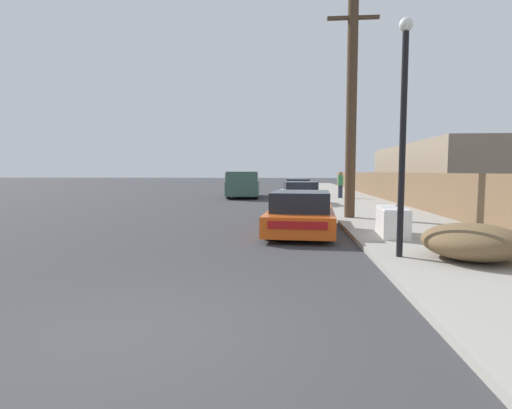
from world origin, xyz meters
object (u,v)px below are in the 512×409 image
at_px(discarded_fridge, 392,222).
at_px(pedestrian, 340,184).
at_px(utility_pole, 351,106).
at_px(car_parked_far, 298,188).
at_px(pickup_truck, 243,185).
at_px(car_parked_mid, 300,194).
at_px(street_lamp, 403,120).
at_px(parked_sports_car_red, 301,214).
at_px(brush_pile, 472,241).

distance_m(discarded_fridge, pedestrian, 15.11).
height_order(utility_pole, pedestrian, utility_pole).
distance_m(utility_pole, pedestrian, 11.42).
distance_m(discarded_fridge, car_parked_far, 18.02).
bearing_deg(pickup_truck, car_parked_far, -162.70).
xyz_separation_m(car_parked_mid, street_lamp, (1.62, -13.34, 2.17)).
bearing_deg(parked_sports_car_red, pickup_truck, 106.77).
distance_m(pickup_truck, brush_pile, 20.34).
relative_size(pickup_truck, brush_pile, 3.01).
bearing_deg(car_parked_far, discarded_fridge, -82.48).
bearing_deg(discarded_fridge, utility_pole, 101.76).
xyz_separation_m(car_parked_far, utility_pole, (1.58, -13.74, 3.50)).
relative_size(parked_sports_car_red, utility_pole, 0.60).
xyz_separation_m(parked_sports_car_red, brush_pile, (3.10, -3.86, -0.09)).
relative_size(car_parked_far, pedestrian, 2.71).
distance_m(car_parked_mid, pedestrian, 5.13).
xyz_separation_m(street_lamp, brush_pile, (1.29, -0.15, -2.29)).
relative_size(parked_sports_car_red, car_parked_far, 1.03).
xyz_separation_m(car_parked_far, brush_pile, (2.85, -20.66, -0.13)).
xyz_separation_m(pickup_truck, pedestrian, (6.35, -1.38, 0.08)).
height_order(pickup_truck, street_lamp, street_lamp).
distance_m(utility_pole, brush_pile, 7.92).
height_order(car_parked_mid, street_lamp, street_lamp).
distance_m(parked_sports_car_red, street_lamp, 4.68).
bearing_deg(parked_sports_car_red, pedestrian, 82.43).
xyz_separation_m(pickup_truck, street_lamp, (5.31, -19.08, 1.86)).
bearing_deg(utility_pole, brush_pile, -79.60).
distance_m(parked_sports_car_red, car_parked_mid, 9.63).
xyz_separation_m(parked_sports_car_red, pedestrian, (2.85, 14.00, 0.42)).
bearing_deg(discarded_fridge, parked_sports_car_red, 159.77).
relative_size(discarded_fridge, street_lamp, 0.37).
xyz_separation_m(car_parked_mid, brush_pile, (2.91, -13.48, -0.13)).
height_order(discarded_fridge, car_parked_far, car_parked_far).
bearing_deg(parked_sports_car_red, street_lamp, -60.04).
height_order(discarded_fridge, pickup_truck, pickup_truck).
bearing_deg(brush_pile, street_lamp, 173.60).
bearing_deg(parked_sports_car_red, car_parked_mid, 92.81).
distance_m(car_parked_far, pedestrian, 3.85).
bearing_deg(street_lamp, car_parked_mid, 96.91).
xyz_separation_m(utility_pole, brush_pile, (1.27, -6.92, -3.63)).
height_order(parked_sports_car_red, car_parked_mid, car_parked_mid).
relative_size(utility_pole, pedestrian, 4.67).
relative_size(car_parked_mid, pedestrian, 2.68).
distance_m(car_parked_far, pickup_truck, 4.03).
bearing_deg(utility_pole, parked_sports_car_red, -120.91).
bearing_deg(car_parked_mid, pickup_truck, 118.90).
bearing_deg(car_parked_far, car_parked_mid, -89.54).
relative_size(street_lamp, brush_pile, 2.40).
xyz_separation_m(car_parked_mid, pickup_truck, (-3.69, 5.75, 0.31)).
bearing_deg(utility_pole, discarded_fridge, -83.36).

